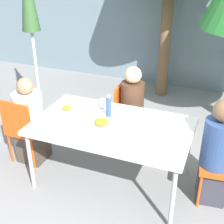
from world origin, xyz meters
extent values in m
plane|color=gray|center=(0.00, 0.00, 0.00)|extent=(24.00, 24.00, 0.00)
cube|color=slate|center=(0.00, 3.20, 1.50)|extent=(10.00, 0.20, 3.00)
cube|color=white|center=(0.00, 0.00, 0.73)|extent=(1.68, 1.00, 0.04)
cylinder|color=#B7B7B7|center=(-0.78, -0.44, 0.35)|extent=(0.04, 0.04, 0.71)
cylinder|color=#B7B7B7|center=(0.78, -0.44, 0.35)|extent=(0.04, 0.04, 0.71)
cylinder|color=#B7B7B7|center=(-0.78, 0.44, 0.35)|extent=(0.04, 0.04, 0.71)
cylinder|color=#B7B7B7|center=(0.78, 0.44, 0.35)|extent=(0.04, 0.04, 0.71)
cube|color=#E54C14|center=(-1.14, 0.03, 0.43)|extent=(0.41, 0.41, 0.04)
cube|color=#E54C14|center=(-1.15, -0.15, 0.66)|extent=(0.40, 0.05, 0.42)
cylinder|color=#E54C14|center=(-1.30, 0.21, 0.20)|extent=(0.03, 0.03, 0.41)
cylinder|color=#E54C14|center=(-0.97, 0.20, 0.20)|extent=(0.03, 0.03, 0.41)
cylinder|color=#E54C14|center=(-1.31, -0.13, 0.20)|extent=(0.03, 0.03, 0.41)
cylinder|color=#E54C14|center=(-0.97, -0.14, 0.20)|extent=(0.03, 0.03, 0.41)
cube|color=#473D33|center=(-1.09, 0.03, 0.22)|extent=(0.33, 0.33, 0.45)
cylinder|color=beige|center=(-1.09, 0.03, 0.68)|extent=(0.36, 0.36, 0.47)
sphere|color=#9E7556|center=(-1.09, 0.03, 1.01)|extent=(0.19, 0.19, 0.19)
cube|color=#E54C14|center=(1.14, 0.13, 0.43)|extent=(0.44, 0.44, 0.04)
cube|color=#E54C14|center=(1.12, 0.31, 0.66)|extent=(0.40, 0.08, 0.42)
cylinder|color=#E54C14|center=(0.99, -0.06, 0.20)|extent=(0.03, 0.03, 0.41)
cylinder|color=#E54C14|center=(0.95, 0.28, 0.20)|extent=(0.03, 0.03, 0.41)
cube|color=#383842|center=(1.09, 0.12, 0.22)|extent=(0.32, 0.32, 0.45)
cylinder|color=navy|center=(1.09, 0.12, 0.70)|extent=(0.32, 0.32, 0.51)
cube|color=#E54C14|center=(-0.02, 0.80, 0.43)|extent=(0.41, 0.41, 0.04)
cube|color=#E54C14|center=(-0.20, 0.80, 0.66)|extent=(0.05, 0.40, 0.42)
cylinder|color=#E54C14|center=(0.14, 0.98, 0.20)|extent=(0.03, 0.03, 0.41)
cylinder|color=#E54C14|center=(0.15, 0.64, 0.20)|extent=(0.03, 0.03, 0.41)
cylinder|color=#E54C14|center=(-0.20, 0.97, 0.20)|extent=(0.03, 0.03, 0.41)
cylinder|color=#E54C14|center=(-0.19, 0.63, 0.20)|extent=(0.03, 0.03, 0.41)
cube|color=#473D33|center=(-0.02, 0.75, 0.22)|extent=(0.28, 0.28, 0.45)
cylinder|color=#472D1E|center=(-0.02, 0.75, 0.69)|extent=(0.30, 0.30, 0.49)
sphere|color=tan|center=(-0.02, 0.75, 1.04)|extent=(0.21, 0.21, 0.21)
cylinder|color=#333333|center=(-1.49, 0.83, 0.03)|extent=(0.36, 0.36, 0.05)
cylinder|color=#BCBCBC|center=(-1.49, 0.83, 1.21)|extent=(0.04, 0.04, 2.42)
cylinder|color=white|center=(-0.61, 0.11, 0.76)|extent=(0.20, 0.20, 0.01)
ellipsoid|color=orange|center=(-0.61, 0.11, 0.79)|extent=(0.11, 0.11, 0.04)
cylinder|color=white|center=(-0.09, -0.06, 0.76)|extent=(0.28, 0.28, 0.01)
ellipsoid|color=orange|center=(-0.09, -0.06, 0.79)|extent=(0.15, 0.15, 0.06)
cylinder|color=#334C8E|center=(-0.10, 0.16, 0.87)|extent=(0.06, 0.06, 0.24)
cylinder|color=white|center=(-0.10, 0.16, 0.99)|extent=(0.04, 0.04, 0.02)
cylinder|color=white|center=(-0.24, 0.33, 0.80)|extent=(0.08, 0.08, 0.11)
cylinder|color=white|center=(-0.37, -0.23, 0.78)|extent=(0.20, 0.20, 0.05)
cylinder|color=brown|center=(-0.05, 2.62, 0.93)|extent=(0.20, 0.20, 1.85)
camera|label=1|loc=(1.06, -2.68, 2.41)|focal=50.00mm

